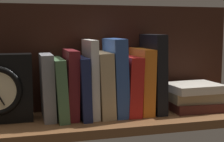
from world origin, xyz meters
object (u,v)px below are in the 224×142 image
object	(u,v)px
book_white_catcher	(91,78)
book_tan_shortstories	(102,84)
book_green_romantic	(59,88)
book_black_skeptic	(153,73)
book_navy_bierce	(82,87)
book_maroon_dawkins	(71,84)
book_orange_pandolfini	(141,81)
book_red_requiem	(129,85)
book_stack_side	(195,97)
book_blue_modern	(116,77)
book_gray_chess	(47,87)

from	to	relation	value
book_white_catcher	book_tan_shortstories	world-z (taller)	book_white_catcher
book_green_romantic	book_black_skeptic	xyz separation A→B (cm)	(28.89, 0.00, 3.31)
book_navy_bierce	book_tan_shortstories	xyz separation A→B (cm)	(6.14, 0.00, 0.59)
book_black_skeptic	book_maroon_dawkins	bearing A→B (deg)	180.00
book_tan_shortstories	book_maroon_dawkins	bearing A→B (deg)	180.00
book_orange_pandolfini	book_black_skeptic	bearing A→B (deg)	0.00
book_orange_pandolfini	book_black_skeptic	world-z (taller)	book_black_skeptic
book_white_catcher	book_black_skeptic	bearing A→B (deg)	0.00
book_tan_shortstories	book_red_requiem	bearing A→B (deg)	0.00
book_red_requiem	book_orange_pandolfini	size ratio (longest dim) A/B	0.89
book_green_romantic	book_red_requiem	xyz separation A→B (cm)	(20.92, 0.00, 0.08)
book_orange_pandolfini	book_stack_side	size ratio (longest dim) A/B	1.06
book_red_requiem	book_blue_modern	bearing A→B (deg)	180.00
book_white_catcher	book_black_skeptic	distance (cm)	19.75
book_blue_modern	book_navy_bierce	bearing A→B (deg)	180.00
book_white_catcher	book_stack_side	xyz separation A→B (cm)	(33.70, -1.24, -7.12)
book_gray_chess	book_white_catcher	distance (cm)	12.69
book_green_romantic	book_red_requiem	bearing A→B (deg)	0.00
book_maroon_dawkins	book_orange_pandolfini	xyz separation A→B (cm)	(21.76, 0.00, 0.00)
book_white_catcher	book_red_requiem	bearing A→B (deg)	0.00
book_gray_chess	book_orange_pandolfini	distance (cm)	28.42
book_orange_pandolfini	book_black_skeptic	distance (cm)	4.41
book_navy_bierce	book_orange_pandolfini	world-z (taller)	book_orange_pandolfini
book_orange_pandolfini	book_stack_side	world-z (taller)	book_orange_pandolfini
book_navy_bierce	book_tan_shortstories	distance (cm)	6.17
book_navy_bierce	book_orange_pandolfini	size ratio (longest dim) A/B	0.90
book_gray_chess	book_maroon_dawkins	distance (cm)	6.68
book_orange_pandolfini	book_gray_chess	bearing A→B (deg)	180.00
book_green_romantic	book_tan_shortstories	distance (cm)	12.60
book_gray_chess	book_green_romantic	distance (cm)	3.43
book_tan_shortstories	book_stack_side	xyz separation A→B (cm)	(30.28, -1.24, -5.29)
book_white_catcher	book_blue_modern	xyz separation A→B (cm)	(7.62, 0.00, 0.13)
book_white_catcher	book_tan_shortstories	distance (cm)	3.88
book_tan_shortstories	book_blue_modern	world-z (taller)	book_blue_modern
book_gray_chess	book_maroon_dawkins	bearing A→B (deg)	0.00
book_tan_shortstories	book_red_requiem	size ratio (longest dim) A/B	1.08
book_navy_bierce	book_stack_side	size ratio (longest dim) A/B	0.95
book_blue_modern	book_red_requiem	distance (cm)	4.91
book_blue_modern	book_red_requiem	size ratio (longest dim) A/B	1.30
book_maroon_dawkins	book_tan_shortstories	world-z (taller)	book_maroon_dawkins
book_black_skeptic	book_gray_chess	bearing A→B (deg)	180.00
book_white_catcher	book_red_requiem	distance (cm)	12.03
book_blue_modern	book_orange_pandolfini	bearing A→B (deg)	0.00
book_green_romantic	book_blue_modern	size ratio (longest dim) A/B	0.76
book_navy_bierce	book_blue_modern	size ratio (longest dim) A/B	0.78
book_tan_shortstories	book_stack_side	size ratio (longest dim) A/B	1.01
book_navy_bierce	book_orange_pandolfini	xyz separation A→B (cm)	(18.60, 0.00, 0.99)
book_red_requiem	book_stack_side	bearing A→B (deg)	-3.24
book_gray_chess	book_blue_modern	bearing A→B (deg)	0.00
book_tan_shortstories	book_blue_modern	distance (cm)	4.63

